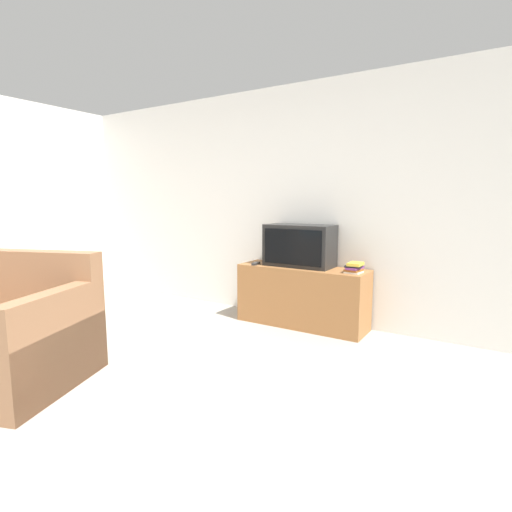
% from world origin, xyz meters
% --- Properties ---
extents(ground_plane, '(14.00, 14.00, 0.00)m').
position_xyz_m(ground_plane, '(0.00, 0.00, 0.00)').
color(ground_plane, '#9E998E').
extents(wall_back, '(9.00, 0.06, 2.60)m').
position_xyz_m(wall_back, '(0.00, 3.03, 1.30)').
color(wall_back, white).
rests_on(wall_back, ground_plane).
extents(tv_stand, '(1.39, 0.43, 0.64)m').
position_xyz_m(tv_stand, '(0.47, 2.76, 0.32)').
color(tv_stand, '#9E6638').
rests_on(tv_stand, ground_plane).
extents(television, '(0.73, 0.36, 0.45)m').
position_xyz_m(television, '(0.41, 2.80, 0.86)').
color(television, black).
rests_on(television, tv_stand).
extents(book_stack, '(0.17, 0.22, 0.10)m').
position_xyz_m(book_stack, '(1.05, 2.72, 0.69)').
color(book_stack, silver).
rests_on(book_stack, tv_stand).
extents(remote_on_stand, '(0.07, 0.15, 0.02)m').
position_xyz_m(remote_on_stand, '(-0.04, 2.63, 0.65)').
color(remote_on_stand, '#2D2D2D').
rests_on(remote_on_stand, tv_stand).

